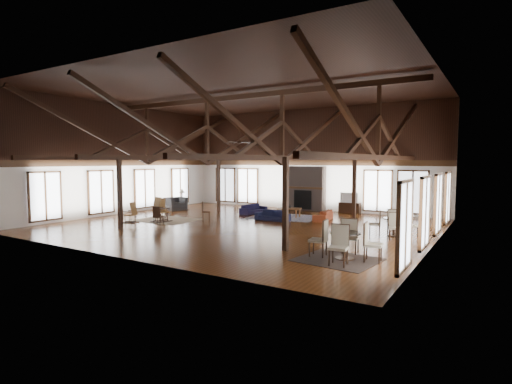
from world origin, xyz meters
The scene contains 31 objects.
floor centered at (0.00, 0.00, 0.00)m, with size 16.00×16.00×0.00m, color #582C12.
ceiling centered at (0.00, 0.00, 6.00)m, with size 16.00×14.00×0.02m, color black.
wall_back centered at (0.00, 7.00, 3.00)m, with size 16.00×0.02×6.00m, color white.
wall_front centered at (0.00, -7.00, 3.00)m, with size 16.00×0.02×6.00m, color white.
wall_left centered at (-8.00, 0.00, 3.00)m, with size 0.02×14.00×6.00m, color white.
wall_right centered at (8.00, 0.00, 3.00)m, with size 0.02×14.00×6.00m, color white.
roof_truss centered at (0.00, 0.00, 4.03)m, with size 15.60×14.07×3.14m.
post_grid centered at (0.00, 0.00, 1.52)m, with size 8.16×7.16×3.05m.
fireplace centered at (0.00, 6.67, 1.29)m, with size 2.50×0.69×2.60m.
ceiling_fan centered at (0.50, -1.00, 3.73)m, with size 1.60×1.60×0.75m.
sofa_navy_front centered at (0.40, 2.04, 0.25)m, with size 1.72×0.67×0.50m, color #121633.
sofa_navy_left centered at (-1.81, 3.79, 0.25)m, with size 0.66×1.70×0.50m, color #161336.
sofa_orange centered at (2.49, 3.40, 0.24)m, with size 0.65×1.67×0.49m, color maroon.
coffee_table centered at (0.54, 3.53, 0.42)m, with size 1.35×0.92×0.47m.
vase centered at (0.56, 3.61, 0.57)m, with size 0.18×0.18×0.18m, color #B2B2B2.
armchair centered at (-6.57, 2.65, 0.37)m, with size 1.00×1.15×0.75m, color #2C2C2F.
side_table_lamp centered at (-6.78, 3.45, 0.47)m, with size 0.49×0.49×1.25m.
rocking_chair_a centered at (-4.88, -0.19, 0.48)m, with size 0.77×0.89×1.01m.
rocking_chair_b centered at (-3.91, -1.29, 0.57)m, with size 0.65×1.01×1.20m.
rocking_chair_c centered at (-4.90, -2.11, 0.46)m, with size 0.84×0.61×0.98m.
side_chair_a centered at (-2.55, 0.40, 0.52)m, with size 0.53×0.53×0.90m.
side_chair_b centered at (-3.18, -2.12, 0.51)m, with size 0.46×0.46×0.88m.
cafe_table_near centered at (6.04, -3.60, 0.56)m, with size 2.20×2.20×1.13m.
cafe_table_far centered at (6.43, 0.92, 0.49)m, with size 1.92×1.92×0.98m.
cup_near centered at (6.04, -3.61, 0.86)m, with size 0.12×0.12×0.10m, color #B2B2B2.
cup_far centered at (6.47, 0.98, 0.76)m, with size 0.13×0.13×0.10m, color #B2B2B2.
tv_console centered at (2.72, 6.75, 0.30)m, with size 1.18×0.44×0.59m, color black.
television centered at (2.68, 6.75, 0.87)m, with size 0.97×0.13×0.56m, color #B2B2B2.
rug_tan centered at (-4.13, -0.63, 0.01)m, with size 2.87×2.25×0.01m, color #C9AF8B.
rug_navy centered at (0.35, 3.35, 0.01)m, with size 3.37×2.53×0.01m, color #1A1A4A.
rug_dark centered at (5.90, -3.79, 0.01)m, with size 2.21×2.01×0.01m, color black.
Camera 1 is at (9.94, -14.91, 2.91)m, focal length 28.00 mm.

